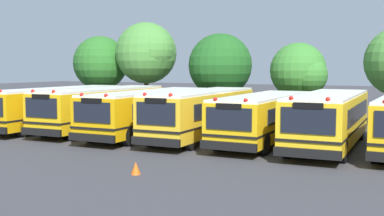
{
  "coord_description": "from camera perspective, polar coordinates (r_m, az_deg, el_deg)",
  "views": [
    {
      "loc": [
        10.75,
        -23.27,
        3.82
      ],
      "look_at": [
        -0.69,
        0.0,
        1.6
      ],
      "focal_mm": 44.51,
      "sensor_mm": 36.0,
      "label": 1
    }
  ],
  "objects": [
    {
      "name": "ground_plane",
      "position": [
        25.92,
        1.37,
        -3.58
      ],
      "size": [
        160.0,
        160.0,
        0.0
      ],
      "primitive_type": "plane",
      "color": "#38383D"
    },
    {
      "name": "school_bus_5",
      "position": [
        23.54,
        16.1,
        -1.14
      ],
      "size": [
        2.75,
        10.08,
        2.71
      ],
      "rotation": [
        0.0,
        0.0,
        3.16
      ],
      "color": "yellow",
      "rests_on": "ground_plane"
    },
    {
      "name": "tree_2",
      "position": [
        34.54,
        3.22,
        5.05
      ],
      "size": [
        4.59,
        4.59,
        6.27
      ],
      "color": "#4C3823",
      "rests_on": "ground_plane"
    },
    {
      "name": "tree_0",
      "position": [
        38.72,
        -10.84,
        5.4
      ],
      "size": [
        4.3,
        4.3,
        6.31
      ],
      "color": "#4C3823",
      "rests_on": "ground_plane"
    },
    {
      "name": "school_bus_3",
      "position": [
        25.52,
        1.2,
        -0.5
      ],
      "size": [
        2.59,
        10.26,
        2.7
      ],
      "rotation": [
        0.0,
        0.0,
        3.16
      ],
      "color": "yellow",
      "rests_on": "ground_plane"
    },
    {
      "name": "school_bus_0",
      "position": [
        31.21,
        -15.79,
        0.26
      ],
      "size": [
        2.71,
        11.04,
        2.66
      ],
      "rotation": [
        0.0,
        0.0,
        3.16
      ],
      "color": "#EAA80C",
      "rests_on": "ground_plane"
    },
    {
      "name": "school_bus_2",
      "position": [
        27.17,
        -5.09,
        -0.28
      ],
      "size": [
        2.76,
        10.95,
        2.62
      ],
      "rotation": [
        0.0,
        0.0,
        3.16
      ],
      "color": "#EAA80C",
      "rests_on": "ground_plane"
    },
    {
      "name": "school_bus_4",
      "position": [
        24.49,
        8.69,
        -0.96
      ],
      "size": [
        2.6,
        9.98,
        2.55
      ],
      "rotation": [
        0.0,
        0.0,
        3.14
      ],
      "color": "yellow",
      "rests_on": "ground_plane"
    },
    {
      "name": "tree_3",
      "position": [
        31.9,
        12.86,
        4.25
      ],
      "size": [
        3.81,
        3.65,
        5.44
      ],
      "color": "#4C3823",
      "rests_on": "ground_plane"
    },
    {
      "name": "school_bus_1",
      "position": [
        29.42,
        -10.66,
        0.12
      ],
      "size": [
        2.7,
        10.7,
        2.69
      ],
      "rotation": [
        0.0,
        0.0,
        3.16
      ],
      "color": "yellow",
      "rests_on": "ground_plane"
    },
    {
      "name": "tree_1",
      "position": [
        36.85,
        -5.35,
        6.66
      ],
      "size": [
        4.77,
        4.71,
        7.28
      ],
      "color": "#4C3823",
      "rests_on": "ground_plane"
    },
    {
      "name": "traffic_cone",
      "position": [
        17.25,
        -6.76,
        -7.15
      ],
      "size": [
        0.35,
        0.35,
        0.46
      ],
      "primitive_type": "cone",
      "color": "#EA5914",
      "rests_on": "ground_plane"
    }
  ]
}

